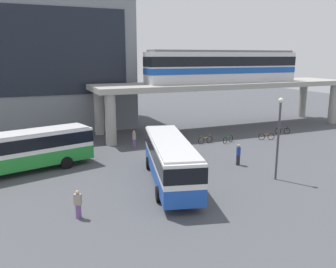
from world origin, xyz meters
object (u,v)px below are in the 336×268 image
at_px(station_building, 7,59).
at_px(bicycle_brown, 266,137).
at_px(bus_main, 170,157).
at_px(bicycle_green, 228,139).
at_px(pedestrian_walking_across, 78,205).
at_px(train, 223,66).
at_px(pedestrian_waiting_near_stop, 134,140).
at_px(bicycle_orange, 205,140).
at_px(bicycle_black, 282,131).
at_px(bus_secondary, 21,148).
at_px(pedestrian_near_building, 238,155).

distance_m(station_building, bicycle_brown, 32.90).
xyz_separation_m(bus_main, bicycle_green, (10.45, 8.67, -1.63)).
bearing_deg(station_building, pedestrian_walking_across, -83.13).
xyz_separation_m(bicycle_green, bicycle_brown, (4.59, -0.53, 0.00)).
relative_size(train, pedestrian_waiting_near_stop, 11.02).
xyz_separation_m(bus_main, bicycle_brown, (15.03, 8.15, -1.63)).
relative_size(station_building, bicycle_green, 17.48).
bearing_deg(bicycle_green, bicycle_brown, -6.56).
distance_m(bicycle_green, pedestrian_waiting_near_stop, 9.98).
bearing_deg(bicycle_orange, train, 46.83).
height_order(bicycle_orange, pedestrian_waiting_near_stop, pedestrian_waiting_near_stop).
bearing_deg(bicycle_orange, bicycle_green, -15.47).
bearing_deg(bicycle_black, bus_secondary, -173.94).
relative_size(bicycle_brown, pedestrian_near_building, 0.94).
distance_m(bus_secondary, pedestrian_near_building, 17.47).
height_order(station_building, bus_main, station_building).
height_order(bus_secondary, bicycle_brown, bus_secondary).
xyz_separation_m(pedestrian_walking_across, pedestrian_waiting_near_stop, (7.60, 13.54, 0.07)).
height_order(pedestrian_walking_across, pedestrian_waiting_near_stop, pedestrian_waiting_near_stop).
bearing_deg(bicycle_green, bus_main, -140.29).
distance_m(bicycle_brown, bicycle_orange, 7.05).
height_order(bus_main, pedestrian_walking_across, bus_main).
distance_m(train, pedestrian_waiting_near_stop, 15.59).
bearing_deg(train, bus_main, -131.80).
height_order(bus_main, pedestrian_near_building, bus_main).
bearing_deg(pedestrian_walking_across, bus_secondary, 105.70).
distance_m(train, bicycle_green, 10.53).
bearing_deg(bicycle_black, bicycle_green, -172.42).
bearing_deg(train, bus_secondary, -159.85).
bearing_deg(pedestrian_near_building, station_building, 124.71).
relative_size(bus_main, bicycle_black, 6.75).
relative_size(bicycle_black, bicycle_green, 1.00).
height_order(bicycle_brown, bicycle_orange, same).
distance_m(station_building, bicycle_orange, 27.04).
bearing_deg(pedestrian_waiting_near_stop, bicycle_green, -10.56).
distance_m(pedestrian_walking_across, pedestrian_waiting_near_stop, 15.53).
xyz_separation_m(train, pedestrian_walking_across, (-20.69, -18.39, -7.02)).
distance_m(bus_secondary, bicycle_black, 28.57).
bearing_deg(bicycle_black, pedestrian_near_building, -145.44).
height_order(train, bus_main, train).
xyz_separation_m(bicycle_green, pedestrian_waiting_near_stop, (-9.80, 1.83, 0.49)).
xyz_separation_m(bus_secondary, pedestrian_walking_across, (2.75, -9.79, -1.21)).
xyz_separation_m(train, bus_secondary, (-23.44, -8.60, -5.81)).
distance_m(station_building, bus_main, 29.82).
distance_m(bicycle_brown, pedestrian_waiting_near_stop, 14.59).
height_order(bus_secondary, pedestrian_near_building, bus_secondary).
relative_size(bus_main, bicycle_brown, 6.69).
relative_size(station_building, pedestrian_walking_across, 17.59).
bearing_deg(bicycle_black, bus_main, -152.37).
bearing_deg(station_building, bus_main, -68.65).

